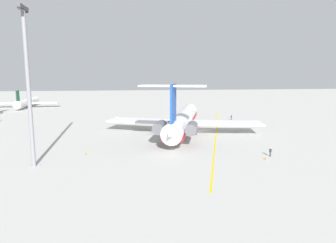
{
  "coord_description": "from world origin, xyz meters",
  "views": [
    {
      "loc": [
        -81.62,
        19.15,
        16.01
      ],
      "look_at": [
        -2.89,
        9.2,
        3.21
      ],
      "focal_mm": 32.63,
      "sensor_mm": 36.0,
      "label": 1
    }
  ],
  "objects_px": {
    "ground_crew_near_tail": "(117,117)",
    "ground_crew_portside": "(231,117)",
    "main_jetliner": "(182,120)",
    "airliner_far_right": "(28,102)",
    "safety_cone_nose": "(86,153)",
    "safety_cone_tail": "(144,117)",
    "safety_cone_wingtip": "(266,158)",
    "ground_crew_near_nose": "(270,151)",
    "light_mast": "(28,82)"
  },
  "relations": [
    {
      "from": "safety_cone_tail",
      "to": "ground_crew_near_tail",
      "type": "bearing_deg",
      "value": 114.95
    },
    {
      "from": "airliner_far_right",
      "to": "safety_cone_tail",
      "type": "height_order",
      "value": "airliner_far_right"
    },
    {
      "from": "airliner_far_right",
      "to": "ground_crew_near_nose",
      "type": "height_order",
      "value": "airliner_far_right"
    },
    {
      "from": "main_jetliner",
      "to": "safety_cone_wingtip",
      "type": "distance_m",
      "value": 27.88
    },
    {
      "from": "safety_cone_tail",
      "to": "light_mast",
      "type": "height_order",
      "value": "light_mast"
    },
    {
      "from": "ground_crew_portside",
      "to": "safety_cone_wingtip",
      "type": "relative_size",
      "value": 3.19
    },
    {
      "from": "ground_crew_near_nose",
      "to": "ground_crew_portside",
      "type": "xyz_separation_m",
      "value": [
        44.81,
        -7.49,
        -0.04
      ]
    },
    {
      "from": "safety_cone_nose",
      "to": "ground_crew_near_tail",
      "type": "bearing_deg",
      "value": -5.71
    },
    {
      "from": "ground_crew_near_tail",
      "to": "airliner_far_right",
      "type": "bearing_deg",
      "value": -93.89
    },
    {
      "from": "safety_cone_tail",
      "to": "ground_crew_portside",
      "type": "bearing_deg",
      "value": -107.36
    },
    {
      "from": "ground_crew_near_tail",
      "to": "safety_cone_tail",
      "type": "bearing_deg",
      "value": 157.31
    },
    {
      "from": "ground_crew_near_tail",
      "to": "safety_cone_tail",
      "type": "relative_size",
      "value": 3.03
    },
    {
      "from": "safety_cone_nose",
      "to": "light_mast",
      "type": "bearing_deg",
      "value": 129.65
    },
    {
      "from": "ground_crew_near_nose",
      "to": "ground_crew_portside",
      "type": "relative_size",
      "value": 1.04
    },
    {
      "from": "airliner_far_right",
      "to": "ground_crew_near_nose",
      "type": "bearing_deg",
      "value": -141.61
    },
    {
      "from": "ground_crew_near_tail",
      "to": "light_mast",
      "type": "bearing_deg",
      "value": 28.6
    },
    {
      "from": "ground_crew_near_nose",
      "to": "ground_crew_portside",
      "type": "height_order",
      "value": "ground_crew_near_nose"
    },
    {
      "from": "main_jetliner",
      "to": "ground_crew_near_tail",
      "type": "height_order",
      "value": "main_jetliner"
    },
    {
      "from": "ground_crew_near_tail",
      "to": "light_mast",
      "type": "height_order",
      "value": "light_mast"
    },
    {
      "from": "light_mast",
      "to": "safety_cone_wingtip",
      "type": "bearing_deg",
      "value": -91.47
    },
    {
      "from": "safety_cone_nose",
      "to": "safety_cone_tail",
      "type": "height_order",
      "value": "same"
    },
    {
      "from": "ground_crew_near_tail",
      "to": "ground_crew_portside",
      "type": "height_order",
      "value": "ground_crew_portside"
    },
    {
      "from": "safety_cone_tail",
      "to": "safety_cone_wingtip",
      "type": "bearing_deg",
      "value": -160.39
    },
    {
      "from": "ground_crew_portside",
      "to": "safety_cone_nose",
      "type": "height_order",
      "value": "ground_crew_portside"
    },
    {
      "from": "airliner_far_right",
      "to": "ground_crew_portside",
      "type": "relative_size",
      "value": 15.97
    },
    {
      "from": "safety_cone_nose",
      "to": "safety_cone_tail",
      "type": "bearing_deg",
      "value": -16.05
    },
    {
      "from": "safety_cone_nose",
      "to": "safety_cone_wingtip",
      "type": "xyz_separation_m",
      "value": [
        -7.63,
        -33.6,
        0.0
      ]
    },
    {
      "from": "safety_cone_wingtip",
      "to": "ground_crew_near_nose",
      "type": "bearing_deg",
      "value": -44.95
    },
    {
      "from": "main_jetliner",
      "to": "ground_crew_portside",
      "type": "relative_size",
      "value": 26.18
    },
    {
      "from": "ground_crew_near_nose",
      "to": "light_mast",
      "type": "distance_m",
      "value": 45.26
    },
    {
      "from": "main_jetliner",
      "to": "safety_cone_wingtip",
      "type": "bearing_deg",
      "value": -139.3
    },
    {
      "from": "ground_crew_portside",
      "to": "safety_cone_tail",
      "type": "xyz_separation_m",
      "value": [
        9.07,
        29.02,
        -0.84
      ]
    },
    {
      "from": "ground_crew_portside",
      "to": "main_jetliner",
      "type": "bearing_deg",
      "value": -175.03
    },
    {
      "from": "safety_cone_nose",
      "to": "safety_cone_wingtip",
      "type": "height_order",
      "value": "same"
    },
    {
      "from": "ground_crew_near_nose",
      "to": "safety_cone_wingtip",
      "type": "bearing_deg",
      "value": -41.89
    },
    {
      "from": "main_jetliner",
      "to": "ground_crew_near_tail",
      "type": "distance_m",
      "value": 31.66
    },
    {
      "from": "ground_crew_near_tail",
      "to": "safety_cone_nose",
      "type": "height_order",
      "value": "ground_crew_near_tail"
    },
    {
      "from": "airliner_far_right",
      "to": "safety_cone_nose",
      "type": "distance_m",
      "value": 95.91
    },
    {
      "from": "main_jetliner",
      "to": "airliner_far_right",
      "type": "bearing_deg",
      "value": 57.13
    },
    {
      "from": "main_jetliner",
      "to": "safety_cone_nose",
      "type": "height_order",
      "value": "main_jetliner"
    },
    {
      "from": "safety_cone_tail",
      "to": "light_mast",
      "type": "relative_size",
      "value": 0.02
    },
    {
      "from": "safety_cone_nose",
      "to": "safety_cone_wingtip",
      "type": "bearing_deg",
      "value": -102.8
    },
    {
      "from": "airliner_far_right",
      "to": "safety_cone_wingtip",
      "type": "height_order",
      "value": "airliner_far_right"
    },
    {
      "from": "main_jetliner",
      "to": "safety_cone_tail",
      "type": "xyz_separation_m",
      "value": [
        30.36,
        8.46,
        -3.45
      ]
    },
    {
      "from": "ground_crew_near_nose",
      "to": "ground_crew_near_tail",
      "type": "relative_size",
      "value": 1.09
    },
    {
      "from": "ground_crew_portside",
      "to": "light_mast",
      "type": "bearing_deg",
      "value": -179.18
    },
    {
      "from": "ground_crew_near_nose",
      "to": "safety_cone_tail",
      "type": "bearing_deg",
      "value": -155.16
    },
    {
      "from": "safety_cone_tail",
      "to": "light_mast",
      "type": "xyz_separation_m",
      "value": [
        -54.53,
        21.72,
        14.21
      ]
    },
    {
      "from": "airliner_far_right",
      "to": "safety_cone_tail",
      "type": "distance_m",
      "value": 65.59
    },
    {
      "from": "ground_crew_near_nose",
      "to": "ground_crew_near_tail",
      "type": "xyz_separation_m",
      "value": [
        49.48,
        30.96,
        -0.1
      ]
    }
  ]
}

